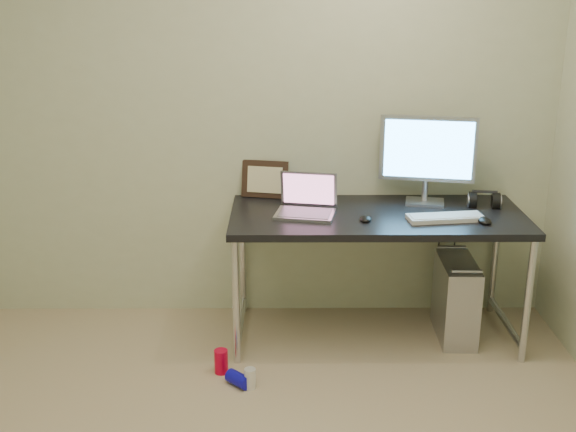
{
  "coord_description": "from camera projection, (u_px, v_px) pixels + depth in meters",
  "views": [
    {
      "loc": [
        0.16,
        -2.42,
        1.99
      ],
      "look_at": [
        0.18,
        1.04,
        0.85
      ],
      "focal_mm": 45.0,
      "sensor_mm": 36.0,
      "label": 1
    }
  ],
  "objects": [
    {
      "name": "wall_back",
      "position": [
        257.0,
        113.0,
        4.19
      ],
      "size": [
        3.5,
        0.02,
        2.5
      ],
      "primitive_type": "cube",
      "color": "beige",
      "rests_on": "ground"
    },
    {
      "name": "desk",
      "position": [
        377.0,
        226.0,
        4.03
      ],
      "size": [
        1.63,
        0.71,
        0.75
      ],
      "color": "black",
      "rests_on": "ground"
    },
    {
      "name": "tower_computer",
      "position": [
        456.0,
        299.0,
        4.16
      ],
      "size": [
        0.21,
        0.45,
        0.49
      ],
      "rotation": [
        0.0,
        0.0,
        -0.03
      ],
      "color": "#B9B9BE",
      "rests_on": "ground"
    },
    {
      "name": "cable_a",
      "position": [
        438.0,
        252.0,
        4.41
      ],
      "size": [
        0.01,
        0.16,
        0.69
      ],
      "primitive_type": "cylinder",
      "rotation": [
        0.21,
        0.0,
        0.0
      ],
      "color": "black",
      "rests_on": "ground"
    },
    {
      "name": "cable_b",
      "position": [
        453.0,
        256.0,
        4.4
      ],
      "size": [
        0.02,
        0.11,
        0.71
      ],
      "primitive_type": "cylinder",
      "rotation": [
        0.14,
        0.0,
        0.09
      ],
      "color": "black",
      "rests_on": "ground"
    },
    {
      "name": "can_red",
      "position": [
        221.0,
        361.0,
        3.81
      ],
      "size": [
        0.09,
        0.09,
        0.13
      ],
      "primitive_type": "cylinder",
      "rotation": [
        0.0,
        0.0,
        0.33
      ],
      "color": "red",
      "rests_on": "ground"
    },
    {
      "name": "can_white",
      "position": [
        250.0,
        378.0,
        3.67
      ],
      "size": [
        0.07,
        0.07,
        0.11
      ],
      "primitive_type": "cylinder",
      "rotation": [
        0.0,
        0.0,
        0.31
      ],
      "color": "white",
      "rests_on": "ground"
    },
    {
      "name": "can_blue",
      "position": [
        238.0,
        379.0,
        3.7
      ],
      "size": [
        0.14,
        0.14,
        0.07
      ],
      "primitive_type": "cylinder",
      "rotation": [
        1.57,
        0.0,
        0.81
      ],
      "color": "#100CC1",
      "rests_on": "ground"
    },
    {
      "name": "laptop",
      "position": [
        306.0,
        204.0,
        3.99
      ],
      "size": [
        0.36,
        0.32,
        0.22
      ],
      "rotation": [
        0.0,
        0.0,
        -0.19
      ],
      "color": "#AEADB5",
      "rests_on": "desk"
    },
    {
      "name": "monitor",
      "position": [
        428.0,
        153.0,
        4.1
      ],
      "size": [
        0.54,
        0.2,
        0.51
      ],
      "rotation": [
        0.0,
        0.0,
        -0.19
      ],
      "color": "#AEADB5",
      "rests_on": "desk"
    },
    {
      "name": "keyboard",
      "position": [
        445.0,
        218.0,
        3.89
      ],
      "size": [
        0.42,
        0.19,
        0.02
      ],
      "primitive_type": "cube",
      "rotation": [
        0.0,
        0.0,
        0.13
      ],
      "color": "silver",
      "rests_on": "desk"
    },
    {
      "name": "mouse_right",
      "position": [
        485.0,
        219.0,
        3.85
      ],
      "size": [
        0.07,
        0.11,
        0.04
      ],
      "primitive_type": "ellipsoid",
      "rotation": [
        0.0,
        0.0,
        0.02
      ],
      "color": "black",
      "rests_on": "desk"
    },
    {
      "name": "mouse_left",
      "position": [
        366.0,
        218.0,
        3.88
      ],
      "size": [
        0.07,
        0.1,
        0.03
      ],
      "primitive_type": "ellipsoid",
      "rotation": [
        0.0,
        0.0,
        -0.07
      ],
      "color": "black",
      "rests_on": "desk"
    },
    {
      "name": "headphones",
      "position": [
        484.0,
        201.0,
        4.12
      ],
      "size": [
        0.19,
        0.11,
        0.12
      ],
      "rotation": [
        0.0,
        0.0,
        -0.17
      ],
      "color": "black",
      "rests_on": "desk"
    },
    {
      "name": "picture_frame",
      "position": [
        265.0,
        179.0,
        4.27
      ],
      "size": [
        0.29,
        0.13,
        0.22
      ],
      "primitive_type": "cube",
      "rotation": [
        -0.21,
        0.0,
        -0.21
      ],
      "color": "black",
      "rests_on": "desk"
    },
    {
      "name": "webcam",
      "position": [
        298.0,
        184.0,
        4.25
      ],
      "size": [
        0.04,
        0.03,
        0.12
      ],
      "rotation": [
        0.0,
        0.0,
        -0.07
      ],
      "color": "silver",
      "rests_on": "desk"
    }
  ]
}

